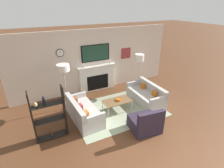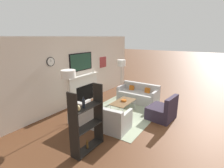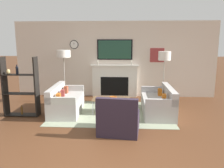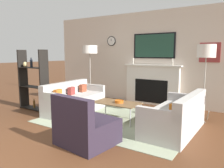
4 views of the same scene
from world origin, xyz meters
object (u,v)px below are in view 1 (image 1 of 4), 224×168
(couch_right, at_px, (146,96))
(shelf_unit, at_px, (49,115))
(armchair, at_px, (145,123))
(decorative_bowl, at_px, (119,100))
(floor_lamp_left, at_px, (63,68))
(coffee_table, at_px, (117,101))
(couch_left, at_px, (83,113))
(floor_lamp_right, at_px, (139,58))

(couch_right, height_order, shelf_unit, shelf_unit)
(armchair, xyz_separation_m, decorative_bowl, (-0.19, 1.37, 0.17))
(floor_lamp_left, bearing_deg, armchair, -52.76)
(coffee_table, height_order, shelf_unit, shelf_unit)
(couch_left, bearing_deg, floor_lamp_left, 105.85)
(coffee_table, bearing_deg, floor_lamp_right, 32.72)
(couch_left, relative_size, decorative_bowl, 8.42)
(couch_right, height_order, decorative_bowl, couch_right)
(armchair, xyz_separation_m, floor_lamp_left, (-1.83, 2.41, 1.30))
(couch_left, bearing_deg, coffee_table, -0.15)
(couch_left, bearing_deg, decorative_bowl, -0.21)
(couch_right, bearing_deg, couch_left, -179.97)
(couch_left, relative_size, floor_lamp_left, 0.98)
(armchair, distance_m, floor_lamp_left, 3.29)
(armchair, height_order, floor_lamp_left, floor_lamp_left)
(armchair, bearing_deg, couch_right, 52.25)
(floor_lamp_left, bearing_deg, coffee_table, -33.18)
(couch_left, bearing_deg, shelf_unit, -161.43)
(couch_left, xyz_separation_m, shelf_unit, (-1.10, -0.37, 0.47))
(couch_right, relative_size, floor_lamp_left, 0.97)
(couch_right, xyz_separation_m, coffee_table, (-1.32, -0.00, 0.11))
(couch_left, distance_m, coffee_table, 1.29)
(decorative_bowl, bearing_deg, shelf_unit, -171.53)
(coffee_table, xyz_separation_m, floor_lamp_left, (-1.58, 1.03, 1.19))
(couch_right, xyz_separation_m, floor_lamp_right, (0.29, 1.03, 1.24))
(decorative_bowl, bearing_deg, armchair, -82.11)
(couch_right, distance_m, floor_lamp_right, 1.64)
(shelf_unit, bearing_deg, coffee_table, 8.71)
(coffee_table, height_order, floor_lamp_left, floor_lamp_left)
(couch_right, relative_size, coffee_table, 1.62)
(armchair, height_order, coffee_table, armchair)
(armchair, distance_m, decorative_bowl, 1.40)
(shelf_unit, bearing_deg, decorative_bowl, 8.47)
(couch_left, xyz_separation_m, coffee_table, (1.29, -0.00, 0.10))
(armchair, height_order, decorative_bowl, armchair)
(couch_right, xyz_separation_m, floor_lamp_left, (-2.90, 1.03, 1.30))
(coffee_table, relative_size, floor_lamp_right, 0.61)
(floor_lamp_right, bearing_deg, floor_lamp_left, 180.00)
(couch_left, height_order, floor_lamp_left, floor_lamp_left)
(couch_right, height_order, floor_lamp_left, floor_lamp_left)
(coffee_table, bearing_deg, couch_right, 0.21)
(couch_left, relative_size, coffee_table, 1.64)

